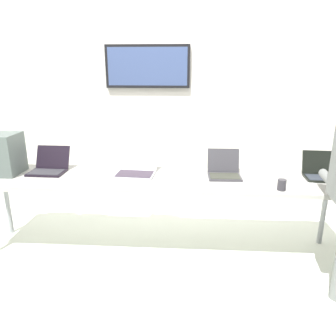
% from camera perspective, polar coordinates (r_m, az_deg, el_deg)
% --- Properties ---
extents(ground, '(8.00, 8.00, 0.04)m').
position_cam_1_polar(ground, '(3.39, -1.64, -14.36)').
color(ground, silver).
extents(back_wall, '(8.00, 0.11, 2.56)m').
position_cam_1_polar(back_wall, '(4.04, -0.35, 10.65)').
color(back_wall, silver).
rests_on(back_wall, ground).
extents(workbench, '(3.53, 0.70, 0.77)m').
position_cam_1_polar(workbench, '(3.07, -1.75, -2.52)').
color(workbench, '#A8A69F').
rests_on(workbench, ground).
extents(equipment_box, '(0.37, 0.34, 0.39)m').
position_cam_1_polar(equipment_box, '(3.53, -27.34, 2.23)').
color(equipment_box, '#535F5B').
rests_on(equipment_box, workbench).
extents(laptop_station_0, '(0.35, 0.34, 0.23)m').
position_cam_1_polar(laptop_station_0, '(3.42, -20.06, 0.27)').
color(laptop_station_0, black).
rests_on(laptop_station_0, workbench).
extents(laptop_station_1, '(0.39, 0.39, 0.26)m').
position_cam_1_polar(laptop_station_1, '(3.18, -5.54, 0.09)').
color(laptop_station_1, '#B1B2BA').
rests_on(laptop_station_1, workbench).
extents(laptop_station_2, '(0.31, 0.31, 0.24)m').
position_cam_1_polar(laptop_station_2, '(3.14, 9.77, -0.40)').
color(laptop_station_2, '#37363C').
rests_on(laptop_station_2, workbench).
extents(laptop_station_3, '(0.34, 0.32, 0.23)m').
position_cam_1_polar(laptop_station_3, '(3.37, 25.35, -0.64)').
color(laptop_station_3, black).
rests_on(laptop_station_3, workbench).
extents(coffee_mug, '(0.07, 0.07, 0.09)m').
position_cam_1_polar(coffee_mug, '(2.90, 19.28, -2.79)').
color(coffee_mug, '#2E2C32').
rests_on(coffee_mug, workbench).
extents(paper_sheet, '(0.29, 0.34, 0.00)m').
position_cam_1_polar(paper_sheet, '(3.05, 22.60, -3.11)').
color(paper_sheet, white).
rests_on(paper_sheet, workbench).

